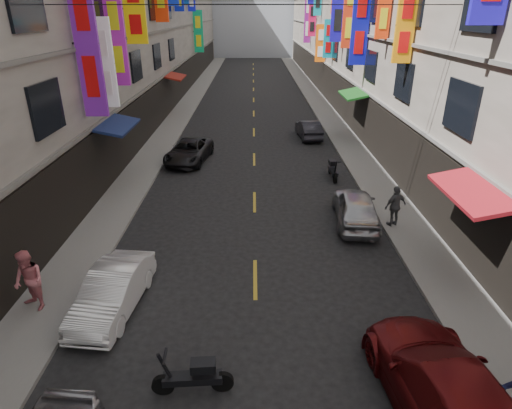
{
  "coord_description": "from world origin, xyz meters",
  "views": [
    {
      "loc": [
        -0.05,
        6.62,
        7.75
      ],
      "look_at": [
        -0.0,
        14.17,
        4.33
      ],
      "focal_mm": 30.0,
      "sensor_mm": 36.0,
      "label": 1
    }
  ],
  "objects_px": {
    "scooter_crossing": "(194,377)",
    "car_right_near": "(449,395)",
    "car_left_mid": "(113,291)",
    "pedestrian_rfar": "(395,206)",
    "car_right_mid": "(356,207)",
    "car_left_far": "(189,151)",
    "pedestrian_lfar": "(29,281)",
    "car_right_far": "(309,129)",
    "scooter_far_right": "(333,170)"
  },
  "relations": [
    {
      "from": "scooter_crossing",
      "to": "car_right_near",
      "type": "xyz_separation_m",
      "value": [
        5.22,
        -0.81,
        0.32
      ]
    },
    {
      "from": "scooter_crossing",
      "to": "car_left_mid",
      "type": "bearing_deg",
      "value": 38.35
    },
    {
      "from": "car_right_near",
      "to": "pedestrian_rfar",
      "type": "xyz_separation_m",
      "value": [
        1.55,
        8.7,
        0.17
      ]
    },
    {
      "from": "car_left_mid",
      "to": "car_right_mid",
      "type": "height_order",
      "value": "car_right_mid"
    },
    {
      "from": "car_left_far",
      "to": "pedestrian_lfar",
      "type": "xyz_separation_m",
      "value": [
        -2.55,
        -13.22,
        0.43
      ]
    },
    {
      "from": "scooter_crossing",
      "to": "car_left_far",
      "type": "xyz_separation_m",
      "value": [
        -2.28,
        16.06,
        0.15
      ]
    },
    {
      "from": "car_left_mid",
      "to": "car_left_far",
      "type": "relative_size",
      "value": 0.86
    },
    {
      "from": "pedestrian_lfar",
      "to": "pedestrian_rfar",
      "type": "bearing_deg",
      "value": 56.58
    },
    {
      "from": "car_left_mid",
      "to": "pedestrian_rfar",
      "type": "height_order",
      "value": "pedestrian_rfar"
    },
    {
      "from": "car_right_near",
      "to": "car_right_far",
      "type": "height_order",
      "value": "car_right_near"
    },
    {
      "from": "car_right_mid",
      "to": "pedestrian_rfar",
      "type": "height_order",
      "value": "pedestrian_rfar"
    },
    {
      "from": "scooter_crossing",
      "to": "car_left_mid",
      "type": "relative_size",
      "value": 0.49
    },
    {
      "from": "car_left_far",
      "to": "pedestrian_lfar",
      "type": "distance_m",
      "value": 13.47
    },
    {
      "from": "car_right_near",
      "to": "pedestrian_rfar",
      "type": "relative_size",
      "value": 3.24
    },
    {
      "from": "scooter_crossing",
      "to": "car_left_far",
      "type": "height_order",
      "value": "car_left_far"
    },
    {
      "from": "scooter_far_right",
      "to": "pedestrian_lfar",
      "type": "xyz_separation_m",
      "value": [
        -10.17,
        -10.52,
        0.58
      ]
    },
    {
      "from": "scooter_far_right",
      "to": "car_right_near",
      "type": "xyz_separation_m",
      "value": [
        -0.12,
        -14.17,
        0.32
      ]
    },
    {
      "from": "car_right_mid",
      "to": "car_left_far",
      "type": "bearing_deg",
      "value": -39.88
    },
    {
      "from": "car_left_far",
      "to": "car_right_near",
      "type": "bearing_deg",
      "value": -57.17
    },
    {
      "from": "car_left_far",
      "to": "car_right_far",
      "type": "distance_m",
      "value": 8.77
    },
    {
      "from": "scooter_crossing",
      "to": "car_right_far",
      "type": "relative_size",
      "value": 0.5
    },
    {
      "from": "car_right_mid",
      "to": "car_right_far",
      "type": "xyz_separation_m",
      "value": [
        -0.35,
        12.59,
        -0.08
      ]
    },
    {
      "from": "scooter_crossing",
      "to": "car_right_far",
      "type": "bearing_deg",
      "value": -17.02
    },
    {
      "from": "car_left_far",
      "to": "car_right_far",
      "type": "height_order",
      "value": "car_left_far"
    },
    {
      "from": "car_left_mid",
      "to": "car_right_mid",
      "type": "relative_size",
      "value": 0.93
    },
    {
      "from": "car_left_far",
      "to": "pedestrian_rfar",
      "type": "bearing_deg",
      "value": -33.22
    },
    {
      "from": "scooter_far_right",
      "to": "pedestrian_rfar",
      "type": "bearing_deg",
      "value": 103.48
    },
    {
      "from": "scooter_far_right",
      "to": "car_left_mid",
      "type": "height_order",
      "value": "car_left_mid"
    },
    {
      "from": "car_right_far",
      "to": "pedestrian_lfar",
      "type": "distance_m",
      "value": 20.59
    },
    {
      "from": "scooter_far_right",
      "to": "car_left_far",
      "type": "xyz_separation_m",
      "value": [
        -7.62,
        2.7,
        0.15
      ]
    },
    {
      "from": "car_left_far",
      "to": "car_right_near",
      "type": "distance_m",
      "value": 18.46
    },
    {
      "from": "car_left_far",
      "to": "pedestrian_rfar",
      "type": "distance_m",
      "value": 12.2
    },
    {
      "from": "pedestrian_rfar",
      "to": "pedestrian_lfar",
      "type": "bearing_deg",
      "value": 0.54
    },
    {
      "from": "car_right_near",
      "to": "pedestrian_rfar",
      "type": "height_order",
      "value": "pedestrian_rfar"
    },
    {
      "from": "car_right_near",
      "to": "car_right_mid",
      "type": "bearing_deg",
      "value": -96.19
    },
    {
      "from": "scooter_far_right",
      "to": "pedestrian_lfar",
      "type": "distance_m",
      "value": 14.64
    },
    {
      "from": "car_right_mid",
      "to": "car_right_far",
      "type": "distance_m",
      "value": 12.59
    },
    {
      "from": "car_left_mid",
      "to": "car_right_far",
      "type": "distance_m",
      "value": 19.54
    },
    {
      "from": "scooter_crossing",
      "to": "pedestrian_rfar",
      "type": "bearing_deg",
      "value": -44.16
    },
    {
      "from": "car_right_near",
      "to": "pedestrian_lfar",
      "type": "distance_m",
      "value": 10.7
    },
    {
      "from": "scooter_crossing",
      "to": "car_left_mid",
      "type": "height_order",
      "value": "car_left_mid"
    },
    {
      "from": "car_left_mid",
      "to": "car_right_near",
      "type": "bearing_deg",
      "value": -19.09
    },
    {
      "from": "car_right_near",
      "to": "car_right_mid",
      "type": "relative_size",
      "value": 1.33
    },
    {
      "from": "scooter_far_right",
      "to": "car_left_mid",
      "type": "relative_size",
      "value": 0.49
    },
    {
      "from": "car_left_mid",
      "to": "car_right_far",
      "type": "height_order",
      "value": "car_left_mid"
    },
    {
      "from": "car_left_mid",
      "to": "pedestrian_lfar",
      "type": "relative_size",
      "value": 2.05
    },
    {
      "from": "scooter_crossing",
      "to": "scooter_far_right",
      "type": "distance_m",
      "value": 14.39
    },
    {
      "from": "car_right_far",
      "to": "scooter_crossing",
      "type": "bearing_deg",
      "value": 72.12
    },
    {
      "from": "car_right_far",
      "to": "pedestrian_lfar",
      "type": "xyz_separation_m",
      "value": [
        -9.85,
        -18.08,
        0.43
      ]
    },
    {
      "from": "car_left_mid",
      "to": "pedestrian_rfar",
      "type": "relative_size",
      "value": 2.27
    }
  ]
}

